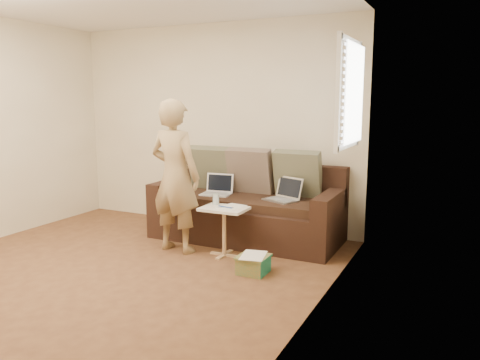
% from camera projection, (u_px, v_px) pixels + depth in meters
% --- Properties ---
extents(floor, '(4.50, 4.50, 0.00)m').
position_uv_depth(floor, '(97.00, 279.00, 4.42)').
color(floor, '#51311E').
rests_on(floor, ground).
extents(wall_back, '(4.00, 0.00, 4.00)m').
position_uv_depth(wall_back, '(213.00, 126.00, 6.20)').
color(wall_back, beige).
rests_on(wall_back, ground).
extents(wall_right, '(0.00, 4.50, 4.50)m').
position_uv_depth(wall_right, '(307.00, 150.00, 3.34)').
color(wall_right, beige).
rests_on(wall_right, ground).
extents(window_blinds, '(0.12, 0.88, 1.08)m').
position_uv_depth(window_blinds, '(351.00, 94.00, 4.63)').
color(window_blinds, white).
rests_on(window_blinds, wall_right).
extents(sofa, '(2.20, 0.95, 0.85)m').
position_uv_depth(sofa, '(246.00, 204.00, 5.62)').
color(sofa, black).
rests_on(sofa, ground).
extents(pillow_left, '(0.55, 0.29, 0.57)m').
position_uv_depth(pillow_left, '(210.00, 168.00, 6.00)').
color(pillow_left, '#50553E').
rests_on(pillow_left, sofa).
extents(pillow_mid, '(0.55, 0.27, 0.57)m').
position_uv_depth(pillow_mid, '(250.00, 171.00, 5.76)').
color(pillow_mid, brown).
rests_on(pillow_mid, sofa).
extents(pillow_right, '(0.55, 0.28, 0.57)m').
position_uv_depth(pillow_right, '(298.00, 174.00, 5.53)').
color(pillow_right, '#50553E').
rests_on(pillow_right, sofa).
extents(laptop_silver, '(0.44, 0.39, 0.24)m').
position_uv_depth(laptop_silver, '(281.00, 201.00, 5.36)').
color(laptop_silver, '#B7BABC').
rests_on(laptop_silver, sofa).
extents(laptop_white, '(0.37, 0.28, 0.25)m').
position_uv_depth(laptop_white, '(216.00, 195.00, 5.69)').
color(laptop_white, white).
rests_on(laptop_white, sofa).
extents(person, '(0.64, 0.46, 1.66)m').
position_uv_depth(person, '(175.00, 176.00, 5.13)').
color(person, '#A18F57').
rests_on(person, ground).
extents(side_table, '(0.48, 0.34, 0.53)m').
position_uv_depth(side_table, '(224.00, 232.00, 5.04)').
color(side_table, silver).
rests_on(side_table, ground).
extents(drinking_glass, '(0.07, 0.07, 0.12)m').
position_uv_depth(drinking_glass, '(216.00, 199.00, 5.13)').
color(drinking_glass, silver).
rests_on(drinking_glass, side_table).
extents(scissors, '(0.18, 0.10, 0.02)m').
position_uv_depth(scissors, '(225.00, 207.00, 4.98)').
color(scissors, silver).
rests_on(scissors, side_table).
extents(paper_on_table, '(0.25, 0.33, 0.00)m').
position_uv_depth(paper_on_table, '(231.00, 207.00, 5.02)').
color(paper_on_table, white).
rests_on(paper_on_table, side_table).
extents(striped_box, '(0.28, 0.28, 0.18)m').
position_uv_depth(striped_box, '(253.00, 264.00, 4.56)').
color(striped_box, '#BD6D1C').
rests_on(striped_box, ground).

